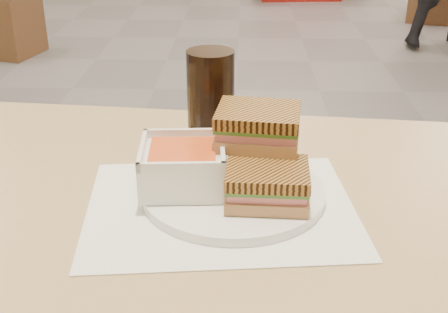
{
  "coord_description": "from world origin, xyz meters",
  "views": [
    {
      "loc": [
        0.03,
        -2.72,
        1.17
      ],
      "look_at": [
        0.01,
        -2.0,
        0.82
      ],
      "focal_mm": 46.82,
      "sensor_mm": 36.0,
      "label": 1
    }
  ],
  "objects_px": {
    "plate": "(233,192)",
    "panini_lower": "(267,184)",
    "cola_glass": "(211,101)",
    "bg_chair_0r": "(6,24)",
    "soup_bowl": "(183,167)",
    "main_table": "(241,270)"
  },
  "relations": [
    {
      "from": "soup_bowl",
      "to": "bg_chair_0r",
      "type": "bearing_deg",
      "value": 115.51
    },
    {
      "from": "soup_bowl",
      "to": "panini_lower",
      "type": "relative_size",
      "value": 1.09
    },
    {
      "from": "main_table",
      "to": "soup_bowl",
      "type": "height_order",
      "value": "soup_bowl"
    },
    {
      "from": "soup_bowl",
      "to": "cola_glass",
      "type": "distance_m",
      "value": 0.17
    },
    {
      "from": "plate",
      "to": "bg_chair_0r",
      "type": "bearing_deg",
      "value": 116.47
    },
    {
      "from": "main_table",
      "to": "cola_glass",
      "type": "bearing_deg",
      "value": 105.5
    },
    {
      "from": "cola_glass",
      "to": "bg_chair_0r",
      "type": "bearing_deg",
      "value": 117.12
    },
    {
      "from": "bg_chair_0r",
      "to": "soup_bowl",
      "type": "bearing_deg",
      "value": -64.49
    },
    {
      "from": "plate",
      "to": "cola_glass",
      "type": "xyz_separation_m",
      "value": [
        -0.04,
        0.17,
        0.07
      ]
    },
    {
      "from": "plate",
      "to": "cola_glass",
      "type": "height_order",
      "value": "cola_glass"
    },
    {
      "from": "soup_bowl",
      "to": "main_table",
      "type": "bearing_deg",
      "value": -16.26
    },
    {
      "from": "panini_lower",
      "to": "soup_bowl",
      "type": "bearing_deg",
      "value": 161.02
    },
    {
      "from": "main_table",
      "to": "soup_bowl",
      "type": "distance_m",
      "value": 0.18
    },
    {
      "from": "soup_bowl",
      "to": "cola_glass",
      "type": "bearing_deg",
      "value": 79.48
    },
    {
      "from": "plate",
      "to": "soup_bowl",
      "type": "bearing_deg",
      "value": 176.21
    },
    {
      "from": "panini_lower",
      "to": "plate",
      "type": "bearing_deg",
      "value": 142.17
    },
    {
      "from": "cola_glass",
      "to": "bg_chair_0r",
      "type": "relative_size",
      "value": 0.35
    },
    {
      "from": "main_table",
      "to": "cola_glass",
      "type": "xyz_separation_m",
      "value": [
        -0.05,
        0.19,
        0.2
      ]
    },
    {
      "from": "cola_glass",
      "to": "bg_chair_0r",
      "type": "distance_m",
      "value": 3.62
    },
    {
      "from": "plate",
      "to": "panini_lower",
      "type": "relative_size",
      "value": 2.29
    },
    {
      "from": "soup_bowl",
      "to": "panini_lower",
      "type": "xyz_separation_m",
      "value": [
        0.12,
        -0.04,
        -0.0
      ]
    },
    {
      "from": "plate",
      "to": "soup_bowl",
      "type": "distance_m",
      "value": 0.08
    }
  ]
}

